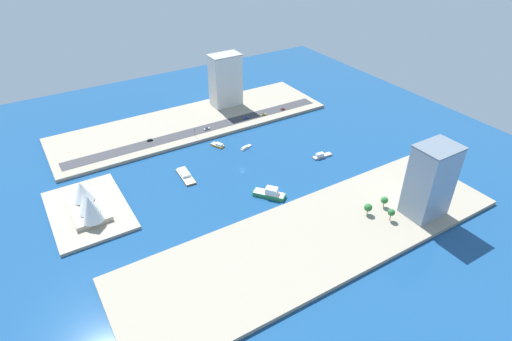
{
  "coord_description": "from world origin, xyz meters",
  "views": [
    {
      "loc": [
        -227.52,
        127.58,
        169.68
      ],
      "look_at": [
        -11.98,
        -4.57,
        4.21
      ],
      "focal_mm": 29.71,
      "sensor_mm": 36.0,
      "label": 1
    }
  ],
  "objects_px": {
    "opera_landmark": "(87,202)",
    "ferry_green_doubledeck": "(270,193)",
    "water_taxi_orange": "(218,145)",
    "sailboat_small_white": "(246,147)",
    "van_white": "(207,129)",
    "yacht_sleek_gray": "(322,156)",
    "barge_flat_brown": "(185,175)",
    "tower_tall_glass": "(430,181)",
    "suv_black": "(150,140)",
    "traffic_light_waterfront": "(195,132)",
    "hotel_broad_white": "(225,80)",
    "pickup_red": "(283,109)",
    "hatchback_blue": "(246,118)",
    "taxi_yellow_cab": "(263,114)"
  },
  "relations": [
    {
      "from": "tower_tall_glass",
      "to": "van_white",
      "type": "distance_m",
      "value": 184.69
    },
    {
      "from": "hotel_broad_white",
      "to": "pickup_red",
      "type": "bearing_deg",
      "value": -135.07
    },
    {
      "from": "ferry_green_doubledeck",
      "to": "water_taxi_orange",
      "type": "bearing_deg",
      "value": -0.99
    },
    {
      "from": "ferry_green_doubledeck",
      "to": "hatchback_blue",
      "type": "xyz_separation_m",
      "value": [
        104.88,
        -43.47,
        0.94
      ]
    },
    {
      "from": "barge_flat_brown",
      "to": "hatchback_blue",
      "type": "relative_size",
      "value": 5.66
    },
    {
      "from": "barge_flat_brown",
      "to": "opera_landmark",
      "type": "height_order",
      "value": "opera_landmark"
    },
    {
      "from": "barge_flat_brown",
      "to": "taxi_yellow_cab",
      "type": "xyz_separation_m",
      "value": [
        50.95,
        -98.56,
        2.12
      ]
    },
    {
      "from": "tower_tall_glass",
      "to": "van_white",
      "type": "relative_size",
      "value": 9.11
    },
    {
      "from": "opera_landmark",
      "to": "hatchback_blue",
      "type": "bearing_deg",
      "value": -68.0
    },
    {
      "from": "tower_tall_glass",
      "to": "opera_landmark",
      "type": "xyz_separation_m",
      "value": [
        110.63,
        178.03,
        -16.57
      ]
    },
    {
      "from": "sailboat_small_white",
      "to": "suv_black",
      "type": "xyz_separation_m",
      "value": [
        47.08,
        62.14,
        2.55
      ]
    },
    {
      "from": "yacht_sleek_gray",
      "to": "traffic_light_waterfront",
      "type": "relative_size",
      "value": 2.64
    },
    {
      "from": "sailboat_small_white",
      "to": "van_white",
      "type": "distance_m",
      "value": 43.35
    },
    {
      "from": "barge_flat_brown",
      "to": "opera_landmark",
      "type": "bearing_deg",
      "value": 96.44
    },
    {
      "from": "tower_tall_glass",
      "to": "ferry_green_doubledeck",
      "type": "bearing_deg",
      "value": 46.78
    },
    {
      "from": "water_taxi_orange",
      "to": "yacht_sleek_gray",
      "type": "bearing_deg",
      "value": -133.27
    },
    {
      "from": "hatchback_blue",
      "to": "barge_flat_brown",
      "type": "bearing_deg",
      "value": 122.96
    },
    {
      "from": "barge_flat_brown",
      "to": "taxi_yellow_cab",
      "type": "height_order",
      "value": "taxi_yellow_cab"
    },
    {
      "from": "yacht_sleek_gray",
      "to": "suv_black",
      "type": "height_order",
      "value": "suv_black"
    },
    {
      "from": "suv_black",
      "to": "traffic_light_waterfront",
      "type": "bearing_deg",
      "value": -108.95
    },
    {
      "from": "ferry_green_doubledeck",
      "to": "van_white",
      "type": "height_order",
      "value": "ferry_green_doubledeck"
    },
    {
      "from": "tower_tall_glass",
      "to": "hatchback_blue",
      "type": "bearing_deg",
      "value": 9.08
    },
    {
      "from": "suv_black",
      "to": "barge_flat_brown",
      "type": "bearing_deg",
      "value": -175.09
    },
    {
      "from": "pickup_red",
      "to": "taxi_yellow_cab",
      "type": "distance_m",
      "value": 21.36
    },
    {
      "from": "ferry_green_doubledeck",
      "to": "pickup_red",
      "type": "distance_m",
      "value": 131.32
    },
    {
      "from": "traffic_light_waterfront",
      "to": "opera_landmark",
      "type": "relative_size",
      "value": 0.15
    },
    {
      "from": "ferry_green_doubledeck",
      "to": "barge_flat_brown",
      "type": "relative_size",
      "value": 0.87
    },
    {
      "from": "yacht_sleek_gray",
      "to": "barge_flat_brown",
      "type": "distance_m",
      "value": 104.58
    },
    {
      "from": "suv_black",
      "to": "sailboat_small_white",
      "type": "bearing_deg",
      "value": -127.15
    },
    {
      "from": "suv_black",
      "to": "hatchback_blue",
      "type": "relative_size",
      "value": 1.08
    },
    {
      "from": "tower_tall_glass",
      "to": "hotel_broad_white",
      "type": "height_order",
      "value": "hotel_broad_white"
    },
    {
      "from": "water_taxi_orange",
      "to": "barge_flat_brown",
      "type": "xyz_separation_m",
      "value": [
        -26.29,
        39.8,
        0.09
      ]
    },
    {
      "from": "pickup_red",
      "to": "yacht_sleek_gray",
      "type": "bearing_deg",
      "value": 166.32
    },
    {
      "from": "sailboat_small_white",
      "to": "opera_landmark",
      "type": "height_order",
      "value": "opera_landmark"
    },
    {
      "from": "tower_tall_glass",
      "to": "suv_black",
      "type": "xyz_separation_m",
      "value": [
        177.02,
        114.37,
        -22.79
      ]
    },
    {
      "from": "hotel_broad_white",
      "to": "hatchback_blue",
      "type": "bearing_deg",
      "value": -179.54
    },
    {
      "from": "yacht_sleek_gray",
      "to": "hotel_broad_white",
      "type": "height_order",
      "value": "hotel_broad_white"
    },
    {
      "from": "barge_flat_brown",
      "to": "van_white",
      "type": "distance_m",
      "value": 67.81
    },
    {
      "from": "sailboat_small_white",
      "to": "yacht_sleek_gray",
      "type": "xyz_separation_m",
      "value": [
        -41.99,
        -42.94,
        0.51
      ]
    },
    {
      "from": "hatchback_blue",
      "to": "taxi_yellow_cab",
      "type": "distance_m",
      "value": 16.78
    },
    {
      "from": "opera_landmark",
      "to": "ferry_green_doubledeck",
      "type": "bearing_deg",
      "value": -112.33
    },
    {
      "from": "barge_flat_brown",
      "to": "opera_landmark",
      "type": "xyz_separation_m",
      "value": [
        -7.75,
        68.7,
        8.41
      ]
    },
    {
      "from": "suv_black",
      "to": "taxi_yellow_cab",
      "type": "distance_m",
      "value": 103.88
    },
    {
      "from": "barge_flat_brown",
      "to": "traffic_light_waterfront",
      "type": "xyz_separation_m",
      "value": [
        46.81,
        -29.44,
        5.6
      ]
    },
    {
      "from": "barge_flat_brown",
      "to": "hotel_broad_white",
      "type": "xyz_separation_m",
      "value": [
        89.61,
        -81.63,
        25.23
      ]
    },
    {
      "from": "yacht_sleek_gray",
      "to": "barge_flat_brown",
      "type": "xyz_separation_m",
      "value": [
        30.42,
        100.05,
        -0.15
      ]
    },
    {
      "from": "hotel_broad_white",
      "to": "hatchback_blue",
      "type": "relative_size",
      "value": 11.12
    },
    {
      "from": "van_white",
      "to": "opera_landmark",
      "type": "distance_m",
      "value": 126.97
    },
    {
      "from": "barge_flat_brown",
      "to": "tower_tall_glass",
      "type": "relative_size",
      "value": 0.51
    },
    {
      "from": "ferry_green_doubledeck",
      "to": "taxi_yellow_cab",
      "type": "height_order",
      "value": "ferry_green_doubledeck"
    }
  ]
}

